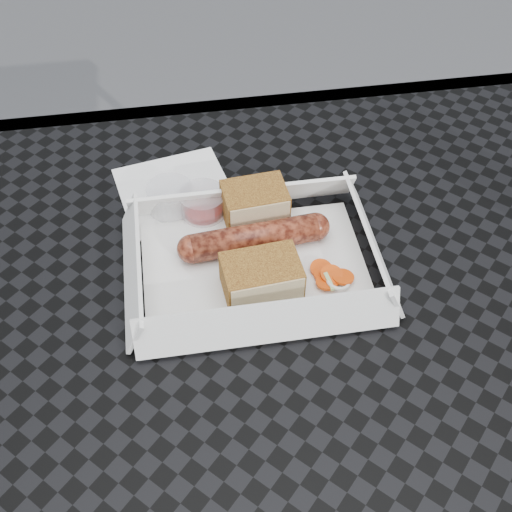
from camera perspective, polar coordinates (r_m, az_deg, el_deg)
The scene contains 9 objects.
patio_table at distance 0.65m, azimuth 7.57°, elevation -11.81°, with size 0.80×0.80×0.74m.
food_tray at distance 0.64m, azimuth -0.14°, elevation -1.00°, with size 0.22×0.15×0.00m, color white.
bratwurst at distance 0.64m, azimuth -0.14°, elevation 1.64°, with size 0.16×0.04×0.03m.
bread_near at distance 0.67m, azimuth -0.11°, elevation 4.64°, with size 0.07×0.05×0.04m, color olive.
bread_far at distance 0.60m, azimuth 0.49°, elevation -1.89°, with size 0.07×0.05×0.04m, color olive.
veg_garnish at distance 0.63m, azimuth 6.83°, elevation -2.03°, with size 0.03×0.03×0.00m.
napkin at distance 0.72m, azimuth -7.15°, elevation 5.72°, with size 0.12×0.12×0.00m, color white.
condiment_cup_sauce at distance 0.69m, azimuth -4.71°, elevation 4.62°, with size 0.05×0.05×0.03m, color #920A0A.
condiment_cup_empty at distance 0.70m, azimuth -7.62°, elevation 5.10°, with size 0.05×0.05×0.03m, color silver.
Camera 1 is at (-0.13, -0.30, 1.23)m, focal length 45.00 mm.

